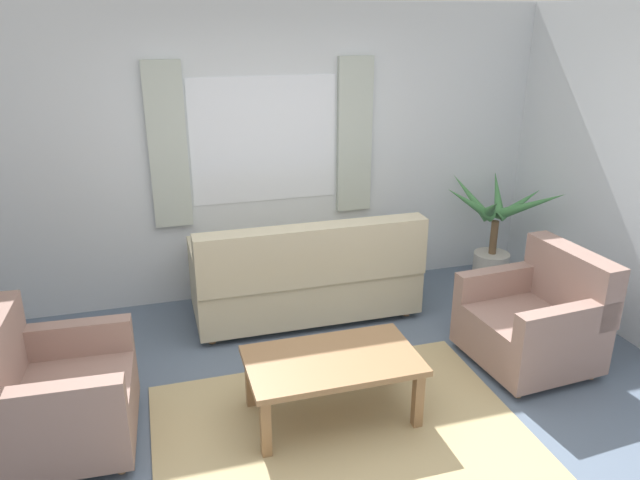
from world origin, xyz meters
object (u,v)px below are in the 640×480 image
object	(u,v)px
coffee_table	(332,366)
potted_plant	(494,236)
couch	(306,278)
armchair_left	(52,396)
armchair_right	(536,320)

from	to	relation	value
coffee_table	potted_plant	size ratio (longest dim) A/B	1.00
couch	potted_plant	xyz separation A→B (m)	(1.91, 0.17, 0.12)
couch	armchair_left	size ratio (longest dim) A/B	2.16
armchair_left	armchair_right	world-z (taller)	same
coffee_table	potted_plant	distance (m)	2.64
potted_plant	armchair_left	bearing A→B (deg)	-160.22
couch	coffee_table	size ratio (longest dim) A/B	1.73
couch	coffee_table	world-z (taller)	couch
armchair_left	potted_plant	bearing A→B (deg)	-67.45
couch	coffee_table	xyz separation A→B (m)	(-0.21, -1.40, 0.01)
armchair_left	potted_plant	world-z (taller)	potted_plant
couch	potted_plant	world-z (taller)	potted_plant
couch	potted_plant	distance (m)	1.92
couch	armchair_left	bearing A→B (deg)	32.39
potted_plant	coffee_table	bearing A→B (deg)	-143.47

